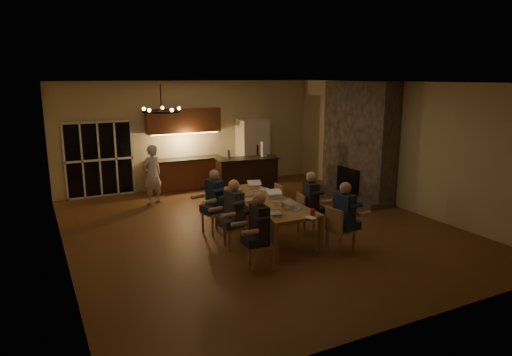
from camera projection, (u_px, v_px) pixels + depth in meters
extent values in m
plane|color=brown|center=(259.00, 228.00, 10.19)|extent=(9.00, 9.00, 0.00)
cube|color=beige|center=(191.00, 134.00, 13.78)|extent=(8.00, 0.04, 3.20)
cube|color=beige|center=(58.00, 176.00, 8.08)|extent=(0.04, 9.00, 3.20)
cube|color=beige|center=(399.00, 145.00, 11.61)|extent=(0.04, 9.00, 3.20)
cube|color=white|center=(259.00, 81.00, 9.49)|extent=(8.00, 9.00, 0.04)
cube|color=black|center=(99.00, 160.00, 12.67)|extent=(1.86, 0.08, 2.10)
cube|color=#655B4F|center=(359.00, 140.00, 12.52)|extent=(0.58, 2.50, 3.20)
cube|color=#EDE4C6|center=(253.00, 151.00, 14.43)|extent=(0.90, 0.68, 2.00)
cube|color=#AA7C44|center=(263.00, 217.00, 9.78)|extent=(1.10, 2.99, 0.75)
cube|color=black|center=(247.00, 177.00, 12.93)|extent=(1.81, 0.90, 1.08)
imported|color=silver|center=(152.00, 175.00, 12.01)|extent=(0.68, 0.57, 1.58)
torus|color=black|center=(161.00, 111.00, 7.62)|extent=(0.64, 0.64, 0.03)
cylinder|color=white|center=(275.00, 204.00, 9.24)|extent=(0.07, 0.07, 0.10)
cylinder|color=white|center=(256.00, 193.00, 10.12)|extent=(0.08, 0.08, 0.10)
cylinder|color=white|center=(235.00, 192.00, 10.16)|extent=(0.08, 0.08, 0.10)
cylinder|color=red|center=(313.00, 212.00, 8.64)|extent=(0.08, 0.08, 0.12)
cylinder|color=red|center=(237.00, 195.00, 9.86)|extent=(0.09, 0.09, 0.12)
cylinder|color=#B2B2B7|center=(283.00, 206.00, 9.04)|extent=(0.07, 0.07, 0.12)
cylinder|color=#3F0F0C|center=(230.00, 184.00, 10.85)|extent=(0.07, 0.07, 0.12)
cylinder|color=white|center=(292.00, 204.00, 9.34)|extent=(0.23, 0.23, 0.02)
cylinder|color=white|center=(267.00, 212.00, 8.82)|extent=(0.23, 0.23, 0.02)
cylinder|color=white|center=(264.00, 189.00, 10.59)|extent=(0.25, 0.25, 0.02)
cube|color=white|center=(311.00, 218.00, 8.47)|extent=(0.21, 0.24, 0.01)
cylinder|color=#99999E|center=(229.00, 154.00, 12.65)|extent=(0.09, 0.09, 0.24)
cube|color=silver|center=(264.00, 149.00, 13.00)|extent=(0.14, 0.14, 0.43)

